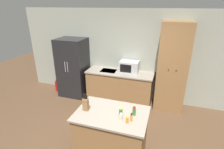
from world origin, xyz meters
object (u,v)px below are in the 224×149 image
at_px(knife_block, 86,104).
at_px(pantry_cabinet, 172,68).
at_px(refrigerator, 73,68).
at_px(spice_bottle_green_herb, 131,117).
at_px(spice_bottle_short_red, 121,117).
at_px(spice_bottle_pale_salt, 134,111).
at_px(microwave, 129,67).
at_px(spice_bottle_amber_oil, 127,120).
at_px(spice_bottle_tall_dark, 121,112).
at_px(fire_extinguisher, 57,86).

bearing_deg(knife_block, pantry_cabinet, 55.78).
bearing_deg(refrigerator, spice_bottle_green_herb, -42.77).
distance_m(pantry_cabinet, spice_bottle_short_red, 2.32).
xyz_separation_m(knife_block, spice_bottle_pale_salt, (0.85, 0.13, -0.05)).
xyz_separation_m(pantry_cabinet, microwave, (-1.14, 0.07, -0.10)).
bearing_deg(spice_bottle_amber_oil, pantry_cabinet, 73.71).
bearing_deg(spice_bottle_amber_oil, spice_bottle_tall_dark, 134.05).
distance_m(pantry_cabinet, spice_bottle_pale_salt, 2.08).
xyz_separation_m(spice_bottle_green_herb, spice_bottle_pale_salt, (0.01, 0.18, 0.01)).
bearing_deg(spice_bottle_pale_salt, knife_block, -171.56).
height_order(microwave, knife_block, knife_block).
bearing_deg(spice_bottle_tall_dark, knife_block, -177.18).
height_order(spice_bottle_short_red, fire_extinguisher, spice_bottle_short_red).
bearing_deg(microwave, knife_block, -97.71).
relative_size(microwave, spice_bottle_pale_salt, 3.24).
distance_m(microwave, spice_bottle_tall_dark, 2.18).
distance_m(spice_bottle_tall_dark, spice_bottle_pale_salt, 0.23).
height_order(spice_bottle_green_herb, spice_bottle_pale_salt, spice_bottle_pale_salt).
bearing_deg(refrigerator, pantry_cabinet, 1.57).
xyz_separation_m(refrigerator, knife_block, (1.42, -2.03, 0.17)).
xyz_separation_m(microwave, spice_bottle_pale_salt, (0.55, -2.05, -0.05)).
height_order(microwave, spice_bottle_short_red, microwave).
relative_size(refrigerator, microwave, 3.41).
xyz_separation_m(spice_bottle_tall_dark, spice_bottle_green_herb, (0.20, -0.09, -0.01)).
height_order(pantry_cabinet, spice_bottle_short_red, pantry_cabinet).
height_order(spice_bottle_tall_dark, spice_bottle_pale_salt, spice_bottle_pale_salt).
bearing_deg(spice_bottle_pale_salt, refrigerator, 139.93).
xyz_separation_m(spice_bottle_short_red, spice_bottle_amber_oil, (0.12, -0.05, 0.00)).
bearing_deg(spice_bottle_amber_oil, refrigerator, 135.67).
height_order(pantry_cabinet, spice_bottle_pale_salt, pantry_cabinet).
bearing_deg(spice_bottle_short_red, microwave, 99.43).
relative_size(knife_block, spice_bottle_green_herb, 2.30).
xyz_separation_m(refrigerator, microwave, (1.72, 0.15, 0.17)).
xyz_separation_m(spice_bottle_tall_dark, spice_bottle_short_red, (0.03, -0.10, -0.02)).
bearing_deg(microwave, spice_bottle_short_red, -80.57).
xyz_separation_m(pantry_cabinet, spice_bottle_amber_oil, (-0.65, -2.23, -0.18)).
height_order(refrigerator, spice_bottle_pale_salt, refrigerator).
relative_size(pantry_cabinet, spice_bottle_amber_oil, 18.76).
xyz_separation_m(microwave, knife_block, (-0.29, -2.18, -0.00)).
bearing_deg(spice_bottle_short_red, refrigerator, 134.82).
distance_m(microwave, fire_extinguisher, 2.54).
bearing_deg(microwave, fire_extinguisher, -176.33).
bearing_deg(spice_bottle_green_herb, spice_bottle_tall_dark, 156.66).
bearing_deg(fire_extinguisher, knife_block, -44.20).
bearing_deg(spice_bottle_short_red, spice_bottle_green_herb, 4.88).
relative_size(spice_bottle_short_red, spice_bottle_pale_salt, 0.74).
xyz_separation_m(spice_bottle_short_red, spice_bottle_green_herb, (0.17, 0.01, 0.01)).
relative_size(spice_bottle_amber_oil, spice_bottle_green_herb, 0.86).
relative_size(pantry_cabinet, spice_bottle_green_herb, 16.15).
bearing_deg(spice_bottle_tall_dark, fire_extinguisher, 143.75).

